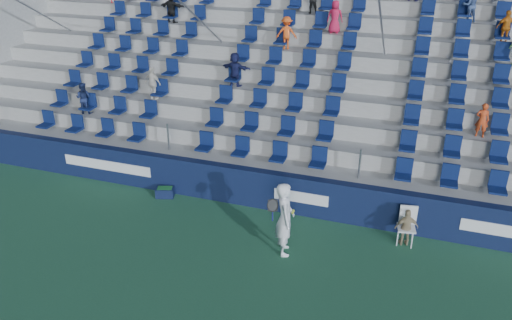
{
  "coord_description": "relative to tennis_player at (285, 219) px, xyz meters",
  "views": [
    {
      "loc": [
        4.3,
        -9.24,
        7.73
      ],
      "look_at": [
        0.2,
        2.8,
        1.7
      ],
      "focal_mm": 35.0,
      "sensor_mm": 36.0,
      "label": 1
    }
  ],
  "objects": [
    {
      "name": "ground",
      "position": [
        -1.53,
        -1.15,
        -1.0
      ],
      "size": [
        70.0,
        70.0,
        0.0
      ],
      "primitive_type": "plane",
      "color": "#296140",
      "rests_on": "ground"
    },
    {
      "name": "sponsor_wall",
      "position": [
        -1.53,
        2.0,
        -0.4
      ],
      "size": [
        24.0,
        0.32,
        1.2
      ],
      "color": "#101A3C",
      "rests_on": "ground"
    },
    {
      "name": "grandstand",
      "position": [
        -1.53,
        7.1,
        1.13
      ],
      "size": [
        24.0,
        8.17,
        6.63
      ],
      "color": "#A3A39E",
      "rests_on": "ground"
    },
    {
      "name": "tennis_player",
      "position": [
        0.0,
        0.0,
        0.0
      ],
      "size": [
        0.75,
        0.85,
        2.01
      ],
      "color": "white",
      "rests_on": "ground"
    },
    {
      "name": "line_judge_chair",
      "position": [
        2.95,
        1.51,
        -0.41
      ],
      "size": [
        0.53,
        0.54,
        1.04
      ],
      "color": "white",
      "rests_on": "ground"
    },
    {
      "name": "line_judge",
      "position": [
        2.95,
        1.35,
        -0.48
      ],
      "size": [
        0.67,
        0.45,
        1.06
      ],
      "primitive_type": "imported",
      "rotation": [
        0.0,
        0.0,
        3.48
      ],
      "color": "tan",
      "rests_on": "ground"
    },
    {
      "name": "ball_bin",
      "position": [
        -4.32,
        1.6,
        -0.84
      ],
      "size": [
        0.63,
        0.51,
        0.31
      ],
      "color": "#0F1737",
      "rests_on": "ground"
    }
  ]
}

